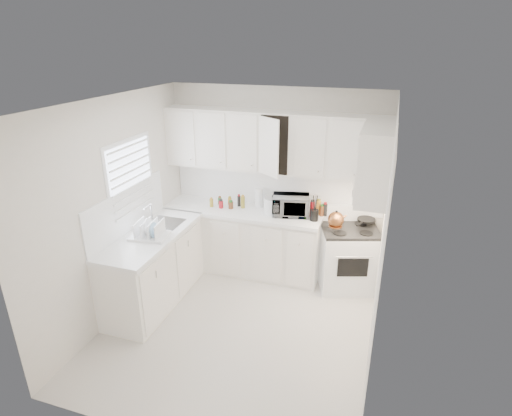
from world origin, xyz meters
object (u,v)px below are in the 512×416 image
at_px(rice_cooker, 273,204).
at_px(dish_rack, 149,228).
at_px(utensil_crock, 315,208).
at_px(stove, 349,250).
at_px(tea_kettle, 336,218).
at_px(microwave, 291,203).

relative_size(rice_cooker, dish_rack, 0.59).
xyz_separation_m(rice_cooker, utensil_crock, (0.58, -0.09, 0.05)).
bearing_deg(stove, dish_rack, -170.60).
relative_size(stove, utensil_crock, 3.11).
bearing_deg(utensil_crock, tea_kettle, -17.98).
relative_size(stove, tea_kettle, 4.37).
distance_m(tea_kettle, microwave, 0.67).
bearing_deg(rice_cooker, microwave, 16.30).
bearing_deg(stove, microwave, 159.92).
xyz_separation_m(stove, dish_rack, (-2.27, -1.17, 0.51)).
bearing_deg(rice_cooker, tea_kettle, 2.63).
distance_m(rice_cooker, utensil_crock, 0.59).
bearing_deg(tea_kettle, dish_rack, -170.46).
bearing_deg(utensil_crock, rice_cooker, 171.40).
relative_size(microwave, utensil_crock, 1.36).
height_order(tea_kettle, dish_rack, dish_rack).
xyz_separation_m(tea_kettle, microwave, (-0.63, 0.19, 0.06)).
height_order(tea_kettle, microwave, microwave).
bearing_deg(rice_cooker, utensil_crock, 5.86).
xyz_separation_m(tea_kettle, rice_cooker, (-0.88, 0.18, 0.02)).
height_order(microwave, utensil_crock, utensil_crock).
bearing_deg(microwave, utensil_crock, -28.38).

